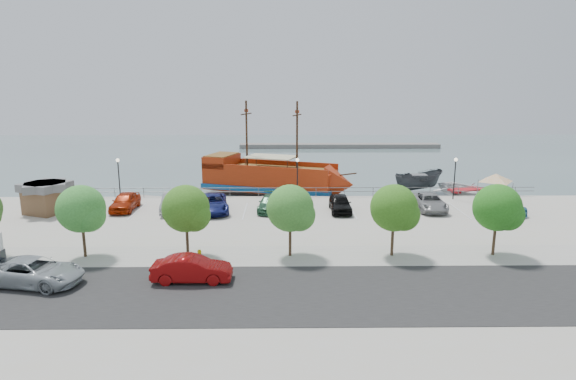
{
  "coord_description": "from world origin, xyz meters",
  "views": [
    {
      "loc": [
        -1.51,
        -41.26,
        11.56
      ],
      "look_at": [
        -1.0,
        2.0,
        2.0
      ],
      "focal_mm": 30.0,
      "sensor_mm": 36.0,
      "label": 1
    }
  ],
  "objects": [
    {
      "name": "street_sedan",
      "position": [
        -6.92,
        -14.24,
        0.78
      ],
      "size": [
        4.74,
        1.66,
        1.56
      ],
      "primitive_type": "imported",
      "rotation": [
        0.0,
        0.0,
        1.57
      ],
      "color": "maroon",
      "rests_on": "street"
    },
    {
      "name": "lamp_post_left",
      "position": [
        -18.0,
        6.5,
        2.94
      ],
      "size": [
        0.36,
        0.36,
        4.28
      ],
      "color": "black",
      "rests_on": "land_slab"
    },
    {
      "name": "dock_west",
      "position": [
        -14.9,
        9.2,
        -0.78
      ],
      "size": [
        8.1,
        4.98,
        0.45
      ],
      "primitive_type": "cube",
      "rotation": [
        0.0,
        0.0,
        -0.38
      ],
      "color": "gray",
      "rests_on": "ground"
    },
    {
      "name": "parked_car_b",
      "position": [
        -11.67,
        2.0,
        0.84
      ],
      "size": [
        2.24,
        5.23,
        1.68
      ],
      "primitive_type": "imported",
      "rotation": [
        0.0,
        0.0,
        0.09
      ],
      "color": "#9FA0A3",
      "rests_on": "land_slab"
    },
    {
      "name": "tree_f",
      "position": [
        13.15,
        -10.07,
        3.3
      ],
      "size": [
        3.3,
        3.2,
        5.0
      ],
      "color": "#473321",
      "rests_on": "sidewalk"
    },
    {
      "name": "parked_car_g",
      "position": [
        12.3,
        2.26,
        0.75
      ],
      "size": [
        2.74,
        5.51,
        1.5
      ],
      "primitive_type": "imported",
      "rotation": [
        0.0,
        0.0,
        -0.05
      ],
      "color": "gray",
      "rests_on": "land_slab"
    },
    {
      "name": "street",
      "position": [
        0.0,
        -16.0,
        0.01
      ],
      "size": [
        100.0,
        8.0,
        0.04
      ],
      "primitive_type": "cube",
      "color": "black",
      "rests_on": "land_slab"
    },
    {
      "name": "lamp_post_mid",
      "position": [
        0.0,
        6.5,
        2.94
      ],
      "size": [
        0.36,
        0.36,
        4.28
      ],
      "color": "black",
      "rests_on": "land_slab"
    },
    {
      "name": "parked_car_f",
      "position": [
        9.01,
        2.16,
        0.72
      ],
      "size": [
        1.61,
        4.39,
        1.44
      ],
      "primitive_type": "imported",
      "rotation": [
        0.0,
        0.0,
        -0.02
      ],
      "color": "silver",
      "rests_on": "land_slab"
    },
    {
      "name": "street_van",
      "position": [
        -16.12,
        -14.61,
        0.8
      ],
      "size": [
        6.17,
        3.7,
        1.61
      ],
      "primitive_type": "imported",
      "rotation": [
        0.0,
        0.0,
        1.38
      ],
      "color": "#9CA5AA",
      "rests_on": "street"
    },
    {
      "name": "lamp_post_right",
      "position": [
        16.0,
        6.5,
        2.94
      ],
      "size": [
        0.36,
        0.36,
        4.28
      ],
      "color": "black",
      "rests_on": "land_slab"
    },
    {
      "name": "fire_hydrant",
      "position": [
        -7.07,
        -10.8,
        0.43
      ],
      "size": [
        0.27,
        0.27,
        0.78
      ],
      "rotation": [
        0.0,
        0.0,
        -0.33
      ],
      "color": "#CAAE07",
      "rests_on": "sidewalk"
    },
    {
      "name": "land_slab",
      "position": [
        0.0,
        -21.0,
        -0.6
      ],
      "size": [
        100.0,
        58.0,
        1.2
      ],
      "primitive_type": "cube",
      "color": "#B1AB98",
      "rests_on": "ground"
    },
    {
      "name": "speedboat",
      "position": [
        18.9,
        10.45,
        -0.24
      ],
      "size": [
        7.58,
        8.77,
        1.53
      ],
      "primitive_type": "imported",
      "rotation": [
        0.0,
        0.0,
        0.37
      ],
      "color": "silver",
      "rests_on": "ground"
    },
    {
      "name": "sidewalk",
      "position": [
        0.0,
        -10.0,
        0.01
      ],
      "size": [
        100.0,
        4.0,
        0.05
      ],
      "primitive_type": "cube",
      "color": "gray",
      "rests_on": "land_slab"
    },
    {
      "name": "tree_b",
      "position": [
        -14.85,
        -10.07,
        3.3
      ],
      "size": [
        3.3,
        3.2,
        5.0
      ],
      "color": "#473321",
      "rests_on": "sidewalk"
    },
    {
      "name": "ground",
      "position": [
        0.0,
        0.0,
        -1.0
      ],
      "size": [
        160.0,
        160.0,
        0.0
      ],
      "primitive_type": "plane",
      "color": "slate"
    },
    {
      "name": "tree_e",
      "position": [
        6.15,
        -10.07,
        3.3
      ],
      "size": [
        3.3,
        3.2,
        5.0
      ],
      "color": "#473321",
      "rests_on": "sidewalk"
    },
    {
      "name": "dock_east",
      "position": [
        14.68,
        9.2,
        -0.79
      ],
      "size": [
        7.48,
        3.06,
        0.41
      ],
      "primitive_type": "cube",
      "rotation": [
        0.0,
        0.0,
        0.14
      ],
      "color": "slate",
      "rests_on": "ground"
    },
    {
      "name": "seawall_railing",
      "position": [
        0.0,
        7.8,
        0.53
      ],
      "size": [
        50.0,
        0.06,
        1.0
      ],
      "color": "slate",
      "rests_on": "land_slab"
    },
    {
      "name": "parked_car_a",
      "position": [
        -16.23,
        2.5,
        0.83
      ],
      "size": [
        1.99,
        4.87,
        1.65
      ],
      "primitive_type": "imported",
      "rotation": [
        0.0,
        0.0,
        0.01
      ],
      "color": "#9D2104",
      "rests_on": "land_slab"
    },
    {
      "name": "dock_mid",
      "position": [
        7.06,
        9.2,
        -0.8
      ],
      "size": [
        7.4,
        3.85,
        0.41
      ],
      "primitive_type": "cube",
      "rotation": [
        0.0,
        0.0,
        -0.27
      ],
      "color": "slate",
      "rests_on": "ground"
    },
    {
      "name": "far_shore",
      "position": [
        10.0,
        55.0,
        -0.6
      ],
      "size": [
        40.0,
        3.0,
        0.8
      ],
      "primitive_type": "cube",
      "color": "slate",
      "rests_on": "ground"
    },
    {
      "name": "parked_car_c",
      "position": [
        -7.93,
        1.83,
        0.8
      ],
      "size": [
        3.65,
        6.17,
        1.61
      ],
      "primitive_type": "imported",
      "rotation": [
        0.0,
        0.0,
        0.18
      ],
      "color": "navy",
      "rests_on": "land_slab"
    },
    {
      "name": "tree_c",
      "position": [
        -7.85,
        -10.07,
        3.3
      ],
      "size": [
        3.3,
        3.2,
        5.0
      ],
      "color": "#473321",
      "rests_on": "sidewalk"
    },
    {
      "name": "parked_car_h",
      "position": [
        19.09,
        1.57,
        0.76
      ],
      "size": [
        2.23,
        5.28,
        1.52
      ],
      "primitive_type": "imported",
      "rotation": [
        0.0,
        0.0,
        0.02
      ],
      "color": "teal",
      "rests_on": "land_slab"
    },
    {
      "name": "patrol_boat",
      "position": [
        14.41,
        13.64,
        0.22
      ],
      "size": [
        6.7,
        4.19,
        2.43
      ],
      "primitive_type": "imported",
      "rotation": [
        0.0,
        0.0,
        1.88
      ],
      "color": "#3B3E42",
      "rests_on": "ground"
    },
    {
      "name": "tree_d",
      "position": [
        -0.85,
        -10.07,
        3.3
      ],
      "size": [
        3.3,
        3.2,
        5.0
      ],
      "color": "#473321",
      "rests_on": "sidewalk"
    },
    {
      "name": "shed",
      "position": [
        -23.07,
        1.65,
        1.51
      ],
      "size": [
        4.49,
        4.49,
        2.83
      ],
      "rotation": [
        0.0,
        0.0,
        -0.39
      ],
      "color": "brown",
      "rests_on": "land_slab"
    },
    {
      "name": "canopy_tent",
      "position": [
        19.96,
        5.92,
        2.76
      ],
      "size": [
        4.29,
        4.29,
        3.17
      ],
      "rotation": [
        0.0,
        0.0,
        0.14
      ],
      "color": "slate",
      "rests_on": "land_slab"
    },
    {
      "name": "pirate_ship",
      "position": [
        -1.77,
        12.8,
        0.87
      ],
      "size": [
        18.02,
        10.42,
        11.19
      ],
      "rotation": [
        0.0,
        0.0,
        -0.35
      ],
      "color": "#A0290C",
      "rests_on": "ground"
    },
    {
      "name": "parked_car_d",
      "position": [
        -2.67,
        2.18,
        0.71
      ],
      "size": [
        2.42,
        5.04,
        1.42
      ],
      "primitive_type": "imported",
      "rotation": [
        0.0,
        0.0,
        -0.09
      ],
      "color": "#275538",
      "rests_on": "land_slab"
    },
    {
      "name": "parked_car_e",
      "position": [
        3.81,
        1.7,
        0.8
      ],
      "size": [
        1.93,
        4.7,
        1.59
      ],
      "primitive_type": "imported",
      "rotation": [
        0.0,
        0.0,
        -0.01
      ],
      "color": "black",
      "rests_on": "land_slab"
    }
  ]
}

